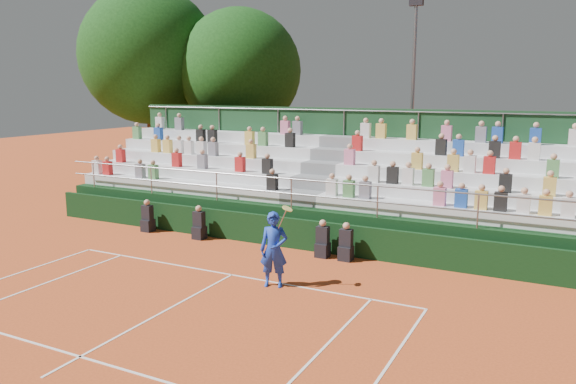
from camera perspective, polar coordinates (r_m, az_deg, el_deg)
The scene contains 8 objects.
ground at distance 16.05m, azimuth -5.74°, elevation -8.39°, with size 90.00×90.00×0.00m, color #C54E20.
courtside_wall at distance 18.56m, azimuth -0.42°, elevation -4.10°, with size 20.00×0.15×1.00m, color black.
line_officials at distance 18.73m, azimuth -4.14°, elevation -4.07°, with size 8.16×0.40×1.19m.
grandstand at distance 21.28m, azimuth 3.64°, elevation -0.63°, with size 20.00×5.20×4.40m.
tennis_player at distance 14.81m, azimuth -1.45°, elevation -5.86°, with size 0.96×0.69×2.22m.
tree_west at distance 31.52m, azimuth -13.96°, elevation 13.29°, with size 7.26×7.26×10.51m.
tree_east at distance 29.68m, azimuth -4.94°, elevation 12.15°, with size 6.34×6.34×9.22m.
floodlight_mast at distance 26.20m, azimuth 12.58°, elevation 10.37°, with size 0.60×0.25×9.07m.
Camera 1 is at (8.27, -12.74, 5.20)m, focal length 35.00 mm.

